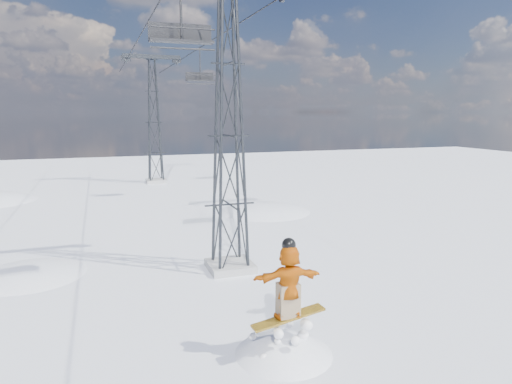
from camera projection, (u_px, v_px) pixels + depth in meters
ground at (288, 378)px, 11.16m from camera, size 120.00×120.00×0.00m
snow_terrain at (100, 350)px, 31.06m from camera, size 39.00×37.00×22.00m
lift_tower_near at (229, 137)px, 17.92m from camera, size 5.20×1.80×11.43m
lift_tower_far at (154, 123)px, 41.20m from camera, size 5.20×1.80×11.43m
haul_cables at (177, 38)px, 27.70m from camera, size 4.46×51.00×0.06m
lift_chair_near at (181, 35)px, 14.42m from camera, size 2.03×0.58×2.51m
lift_chair_mid at (200, 77)px, 32.23m from camera, size 2.02×0.58×2.51m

